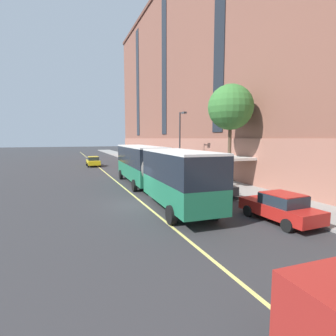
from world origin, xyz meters
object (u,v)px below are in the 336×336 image
at_px(parked_car_black_4, 211,185).
at_px(fire_hydrant, 280,203).
at_px(taxi_cab, 93,161).
at_px(street_tree_mid_block, 231,108).
at_px(parked_car_red_3, 128,159).
at_px(city_bus, 152,167).
at_px(parked_car_red_2, 280,207).
at_px(street_lamp, 181,137).
at_px(parked_car_black_0, 139,163).

xyz_separation_m(parked_car_black_4, fire_hydrant, (1.55, -5.44, -0.29)).
bearing_deg(taxi_cab, parked_car_black_4, -75.97).
bearing_deg(street_tree_mid_block, parked_car_red_3, 96.58).
bearing_deg(parked_car_red_3, taxi_cab, -151.65).
bearing_deg(city_bus, parked_car_black_4, -32.90).
relative_size(parked_car_black_4, taxi_cab, 1.06).
distance_m(parked_car_red_2, street_lamp, 17.03).
xyz_separation_m(city_bus, parked_car_black_4, (3.99, -2.58, -1.35)).
height_order(taxi_cab, fire_hydrant, taxi_cab).
distance_m(parked_car_black_4, taxi_cab, 26.12).
height_order(parked_car_black_4, street_tree_mid_block, street_tree_mid_block).
distance_m(parked_car_black_4, fire_hydrant, 5.67).
bearing_deg(city_bus, taxi_cab, 95.87).
xyz_separation_m(parked_car_red_2, parked_car_black_4, (0.06, 7.05, -0.00)).
xyz_separation_m(parked_car_black_4, taxi_cab, (-6.33, 25.34, -0.00)).
distance_m(parked_car_black_0, parked_car_red_2, 27.49).
bearing_deg(street_lamp, parked_car_black_4, -99.89).
bearing_deg(parked_car_black_0, fire_hydrant, -86.18).
bearing_deg(parked_car_red_3, fire_hydrant, -87.38).
xyz_separation_m(parked_car_black_0, fire_hydrant, (1.73, -25.88, -0.29)).
xyz_separation_m(parked_car_black_0, street_lamp, (1.83, -10.96, 3.73)).
relative_size(parked_car_red_3, fire_hydrant, 6.44).
bearing_deg(parked_car_black_0, parked_car_black_4, -89.51).
xyz_separation_m(parked_car_red_2, fire_hydrant, (1.62, 1.60, -0.29)).
bearing_deg(fire_hydrant, parked_car_black_0, 93.82).
bearing_deg(parked_car_red_3, street_tree_mid_block, -83.42).
bearing_deg(parked_car_black_0, city_bus, -102.07).
xyz_separation_m(parked_car_black_0, taxi_cab, (-6.16, 4.90, 0.00)).
relative_size(parked_car_black_0, street_tree_mid_block, 0.47).
height_order(city_bus, parked_car_black_0, city_bus).
bearing_deg(parked_car_red_3, street_lamp, -85.06).
bearing_deg(taxi_cab, street_lamp, -63.28).
bearing_deg(parked_car_black_4, street_tree_mid_block, 34.72).
xyz_separation_m(taxi_cab, fire_hydrant, (7.88, -30.78, -0.29)).
bearing_deg(city_bus, parked_car_red_2, -67.81).
height_order(parked_car_black_0, parked_car_red_3, same).
height_order(parked_car_black_0, street_lamp, street_lamp).
relative_size(taxi_cab, fire_hydrant, 6.21).
bearing_deg(city_bus, fire_hydrant, -55.36).
xyz_separation_m(parked_car_black_4, street_lamp, (1.65, 9.48, 3.73)).
distance_m(parked_car_black_0, street_lamp, 11.72).
relative_size(street_tree_mid_block, fire_hydrant, 12.38).
relative_size(taxi_cab, street_tree_mid_block, 0.50).
distance_m(city_bus, taxi_cab, 22.91).
bearing_deg(parked_car_black_4, street_lamp, 80.11).
bearing_deg(parked_car_red_2, street_lamp, 84.07).
distance_m(taxi_cab, street_tree_mid_block, 25.82).
bearing_deg(street_tree_mid_block, street_lamp, 100.80).
bearing_deg(parked_car_red_2, parked_car_red_3, 89.92).
bearing_deg(street_lamp, fire_hydrant, -90.38).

